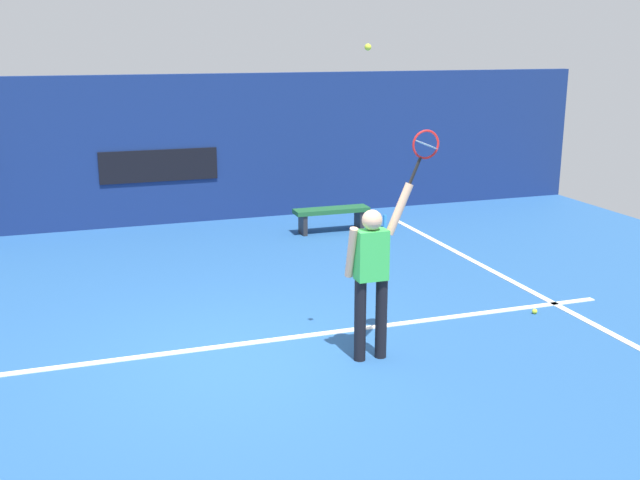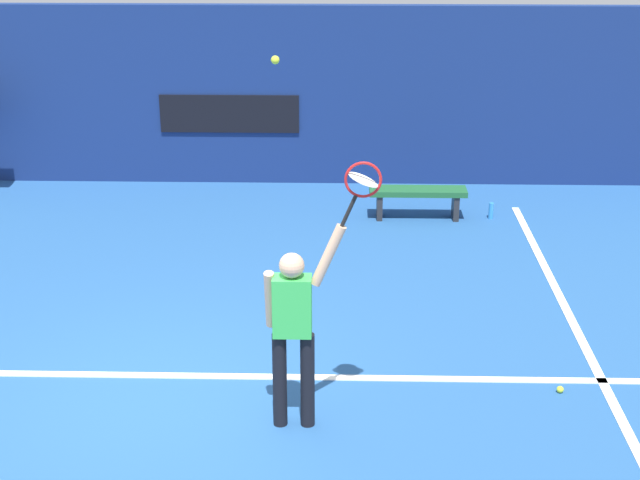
{
  "view_description": "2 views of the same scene",
  "coord_description": "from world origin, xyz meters",
  "px_view_note": "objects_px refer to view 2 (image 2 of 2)",
  "views": [
    {
      "loc": [
        -1.64,
        -7.62,
        3.41
      ],
      "look_at": [
        0.99,
        0.13,
        1.24
      ],
      "focal_mm": 42.17,
      "sensor_mm": 36.0,
      "label": 1
    },
    {
      "loc": [
        1.79,
        -7.91,
        4.74
      ],
      "look_at": [
        1.59,
        0.3,
        1.51
      ],
      "focal_mm": 53.02,
      "sensor_mm": 36.0,
      "label": 2
    }
  ],
  "objects_px": {
    "tennis_racket": "(362,183)",
    "water_bottle": "(491,211)",
    "court_bench": "(418,196)",
    "tennis_player": "(293,325)",
    "spare_ball": "(560,389)",
    "tennis_ball": "(275,60)"
  },
  "relations": [
    {
      "from": "tennis_racket",
      "to": "water_bottle",
      "type": "xyz_separation_m",
      "value": [
        2.01,
        5.53,
        -2.2
      ]
    },
    {
      "from": "tennis_player",
      "to": "tennis_racket",
      "type": "height_order",
      "value": "tennis_racket"
    },
    {
      "from": "tennis_player",
      "to": "spare_ball",
      "type": "xyz_separation_m",
      "value": [
        2.55,
        0.62,
        -0.98
      ]
    },
    {
      "from": "water_bottle",
      "to": "spare_ball",
      "type": "height_order",
      "value": "water_bottle"
    },
    {
      "from": "tennis_ball",
      "to": "court_bench",
      "type": "relative_size",
      "value": 0.05
    },
    {
      "from": "tennis_racket",
      "to": "spare_ball",
      "type": "bearing_deg",
      "value": 17.47
    },
    {
      "from": "tennis_ball",
      "to": "tennis_player",
      "type": "bearing_deg",
      "value": 32.14
    },
    {
      "from": "tennis_player",
      "to": "spare_ball",
      "type": "distance_m",
      "value": 2.8
    },
    {
      "from": "tennis_player",
      "to": "water_bottle",
      "type": "relative_size",
      "value": 8.17
    },
    {
      "from": "court_bench",
      "to": "tennis_ball",
      "type": "bearing_deg",
      "value": -106.21
    },
    {
      "from": "tennis_racket",
      "to": "court_bench",
      "type": "bearing_deg",
      "value": 80.4
    },
    {
      "from": "tennis_ball",
      "to": "spare_ball",
      "type": "xyz_separation_m",
      "value": [
        2.67,
        0.69,
        -3.32
      ]
    },
    {
      "from": "water_bottle",
      "to": "spare_ball",
      "type": "distance_m",
      "value": 4.91
    },
    {
      "from": "tennis_ball",
      "to": "water_bottle",
      "type": "distance_m",
      "value": 7.0
    },
    {
      "from": "spare_ball",
      "to": "tennis_racket",
      "type": "bearing_deg",
      "value": -162.53
    },
    {
      "from": "court_bench",
      "to": "tennis_player",
      "type": "bearing_deg",
      "value": -105.32
    },
    {
      "from": "tennis_racket",
      "to": "court_bench",
      "type": "distance_m",
      "value": 5.95
    },
    {
      "from": "tennis_player",
      "to": "water_bottle",
      "type": "bearing_deg",
      "value": 64.94
    },
    {
      "from": "tennis_racket",
      "to": "water_bottle",
      "type": "bearing_deg",
      "value": 70.06
    },
    {
      "from": "water_bottle",
      "to": "court_bench",
      "type": "bearing_deg",
      "value": -180.0
    },
    {
      "from": "court_bench",
      "to": "water_bottle",
      "type": "distance_m",
      "value": 1.09
    },
    {
      "from": "court_bench",
      "to": "spare_ball",
      "type": "relative_size",
      "value": 20.59
    }
  ]
}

